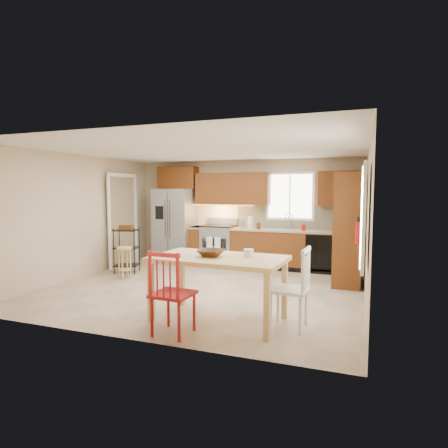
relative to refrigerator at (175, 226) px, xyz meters
The scene contains 33 objects.
floor 2.87m from the refrigerator, 51.34° to the right, with size 5.50×5.50×0.00m, color tan.
ceiling 3.15m from the refrigerator, 51.34° to the right, with size 5.50×5.00×0.02m, color silver.
wall_back 1.77m from the refrigerator, 12.44° to the left, with size 5.50×0.02×2.50m, color #CCB793.
wall_front 4.94m from the refrigerator, 69.82° to the right, with size 5.50×0.02×2.50m, color #CCB793.
wall_left 2.39m from the refrigerator, 116.29° to the right, with size 0.02×5.00×2.50m, color #CCB793.
wall_right 4.94m from the refrigerator, 25.53° to the right, with size 0.02×5.00×2.50m, color #CCB793.
refrigerator is the anchor object (origin of this frame).
range_stove 1.24m from the refrigerator, ahead, with size 0.76×0.63×0.92m, color gray.
base_cabinet_narrow 0.76m from the refrigerator, ahead, with size 0.30×0.60×0.90m, color brown.
base_cabinet_run 3.03m from the refrigerator, ahead, with size 2.92×0.60×0.90m, color brown.
dishwasher 3.59m from the refrigerator, ahead, with size 0.60×0.02×0.78m, color black.
backsplash 3.02m from the refrigerator, ahead, with size 2.92×0.03×0.55m, color beige.
upper_over_fridge 1.21m from the refrigerator, 90.00° to the left, with size 1.00×0.35×0.55m, color #612E10.
upper_left_block 1.73m from the refrigerator, ahead, with size 1.80×0.35×0.75m, color #612E10.
upper_right_block 4.06m from the refrigerator, ahead, with size 1.00×0.35×0.75m, color #612E10.
window_back 2.92m from the refrigerator, ahead, with size 1.12×0.04×1.12m, color white.
sink 2.80m from the refrigerator, ahead, with size 0.62×0.46×0.16m, color gray.
undercab_glow 1.27m from the refrigerator, ahead, with size 1.60×0.30×0.01m, color #FFBF66.
soap_bottle 3.18m from the refrigerator, ahead, with size 0.09×0.09×0.19m, color #BB0D0D.
paper_towel 1.95m from the refrigerator, ahead, with size 0.12×0.12×0.28m, color white.
canister_steel 1.75m from the refrigerator, ahead, with size 0.11×0.11×0.18m, color gray.
canister_wood 2.15m from the refrigerator, ahead, with size 0.10×0.10×0.14m, color #4E2D14.
pantry 4.23m from the refrigerator, 12.62° to the right, with size 0.50×0.95×2.10m, color brown.
fire_extinguisher 4.76m from the refrigerator, 24.52° to the right, with size 0.12×0.12×0.36m, color #BB0D0D.
window_right 5.50m from the refrigerator, 36.79° to the right, with size 0.04×1.02×1.32m, color white.
doorway 1.28m from the refrigerator, 139.62° to the right, with size 0.04×0.95×2.10m, color #8C7A59.
dining_table 4.46m from the refrigerator, 54.86° to the right, with size 1.78×1.00×0.87m, color tan, non-canonical shape.
chair_red 4.83m from the refrigerator, 62.74° to the right, with size 0.49×0.49×1.05m, color #B21B1C, non-canonical shape.
chair_white 5.03m from the refrigerator, 45.61° to the right, with size 0.49×0.49×1.05m, color white, non-canonical shape.
table_bowl 4.38m from the refrigerator, 56.05° to the right, with size 0.36×0.36×0.09m, color #4E2D14.
table_jar 4.59m from the refrigerator, 50.08° to the right, with size 0.15×0.15×0.17m, color white.
bar_stool 2.09m from the refrigerator, 92.72° to the right, with size 0.31×0.31×0.65m, color tan, non-canonical shape.
utility_cart 1.59m from the refrigerator, 105.04° to the right, with size 0.49×0.38×0.98m, color black, non-canonical shape.
Camera 1 is at (2.64, -6.17, 1.76)m, focal length 30.00 mm.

